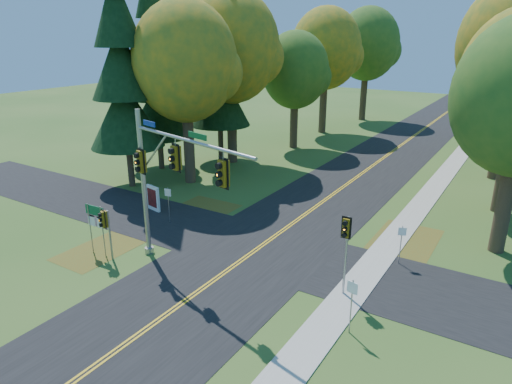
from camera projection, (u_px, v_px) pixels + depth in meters
The scene contains 26 objects.
ground at pixel (241, 261), 24.54m from camera, with size 160.00×160.00×0.00m, color #2D521D.
road_main at pixel (241, 261), 24.53m from camera, with size 8.00×160.00×0.02m, color black.
road_cross at pixel (260, 247), 26.13m from camera, with size 60.00×6.00×0.02m, color black.
centerline_left at pixel (239, 260), 24.58m from camera, with size 0.10×160.00×0.01m, color gold.
centerline_right at pixel (242, 261), 24.48m from camera, with size 0.10×160.00×0.01m, color gold.
sidewalk_east at pixel (350, 294), 21.42m from camera, with size 1.60×160.00×0.06m, color #9E998E.
leaf_patch_w_near at pixel (194, 213), 30.99m from camera, with size 4.00×6.00×0.00m, color brown.
leaf_patch_e at pixel (398, 249), 25.92m from camera, with size 3.50×8.00×0.00m, color brown.
leaf_patch_w_far at pixel (102, 249), 25.89m from camera, with size 3.00×5.00×0.00m, color brown.
tree_w_a at pixel (186, 62), 34.46m from camera, with size 8.00×8.00×14.15m.
tree_w_b at pixel (232, 48), 39.99m from camera, with size 8.60×8.60×15.38m.
tree_w_c at pixel (296, 71), 46.24m from camera, with size 6.80×6.80×11.91m.
tree_w_d at pixel (327, 49), 52.89m from camera, with size 8.20×8.20×14.56m.
tree_e_d at pixel (512, 70), 43.44m from camera, with size 7.00×7.00×12.32m.
tree_w_e at pixel (368, 44), 60.90m from camera, with size 8.40×8.40×14.97m.
pine_a at pixel (121, 68), 33.55m from camera, with size 5.60×5.60×19.48m.
pine_b at pixel (155, 76), 38.63m from camera, with size 5.60×5.60×17.31m.
pine_c at pixel (218, 55), 40.62m from camera, with size 5.60×5.60×20.56m.
traffic_mast at pixel (164, 173), 22.24m from camera, with size 8.61×2.41×8.02m.
east_signal_pole at pixel (346, 237), 20.33m from camera, with size 0.46×0.54×4.01m.
ped_signal_pole at pixel (105, 223), 23.93m from camera, with size 0.43×0.53×2.92m.
route_sign_cluster at pixel (96, 220), 24.68m from camera, with size 1.36×0.13×2.92m.
info_kiosk at pixel (153, 198), 31.26m from camera, with size 1.29×0.43×1.77m.
reg_sign_e_north at pixel (401, 238), 23.80m from camera, with size 0.40×0.18×2.17m.
reg_sign_e_south at pixel (352, 297), 18.16m from camera, with size 0.47×0.12×2.45m.
reg_sign_w at pixel (168, 199), 29.03m from camera, with size 0.45×0.11×2.37m.
Camera 1 is at (12.34, -18.12, 11.66)m, focal length 32.00 mm.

